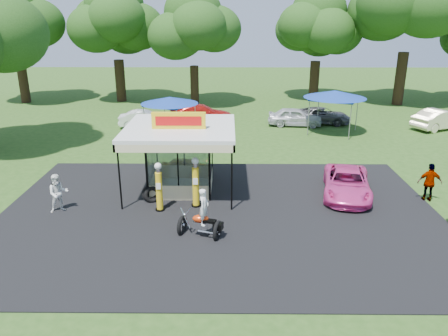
% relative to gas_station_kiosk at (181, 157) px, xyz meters
% --- Properties ---
extents(ground, '(120.00, 120.00, 0.00)m').
position_rel_gas_station_kiosk_xyz_m(ground, '(2.00, -4.99, -1.78)').
color(ground, '#264917').
rests_on(ground, ground).
extents(asphalt_apron, '(20.00, 14.00, 0.04)m').
position_rel_gas_station_kiosk_xyz_m(asphalt_apron, '(2.00, -2.99, -1.76)').
color(asphalt_apron, black).
rests_on(asphalt_apron, ground).
extents(gas_station_kiosk, '(5.40, 5.40, 4.18)m').
position_rel_gas_station_kiosk_xyz_m(gas_station_kiosk, '(0.00, 0.00, 0.00)').
color(gas_station_kiosk, white).
rests_on(gas_station_kiosk, ground).
extents(gas_pump_left, '(0.44, 0.44, 2.35)m').
position_rel_gas_station_kiosk_xyz_m(gas_pump_left, '(-0.76, -2.63, -0.66)').
color(gas_pump_left, black).
rests_on(gas_pump_left, ground).
extents(gas_pump_right, '(0.46, 0.46, 2.45)m').
position_rel_gas_station_kiosk_xyz_m(gas_pump_right, '(0.88, -2.15, -0.61)').
color(gas_pump_right, black).
rests_on(gas_pump_right, ground).
extents(motorcycle, '(1.93, 1.32, 2.19)m').
position_rel_gas_station_kiosk_xyz_m(motorcycle, '(1.35, -5.08, -0.93)').
color(motorcycle, black).
rests_on(motorcycle, ground).
extents(spare_tires, '(1.03, 0.83, 0.83)m').
position_rel_gas_station_kiosk_xyz_m(spare_tires, '(-1.34, -1.60, -1.38)').
color(spare_tires, black).
rests_on(spare_tires, ground).
extents(kiosk_car, '(2.82, 1.13, 0.96)m').
position_rel_gas_station_kiosk_xyz_m(kiosk_car, '(-0.00, 2.21, -1.30)').
color(kiosk_car, gold).
rests_on(kiosk_car, ground).
extents(pink_sedan, '(3.13, 5.13, 1.33)m').
position_rel_gas_station_kiosk_xyz_m(pink_sedan, '(8.30, -0.74, -1.12)').
color(pink_sedan, '#E93F99').
rests_on(pink_sedan, ground).
extents(spectator_west, '(1.10, 1.01, 1.82)m').
position_rel_gas_station_kiosk_xyz_m(spectator_west, '(-5.36, -2.75, -0.87)').
color(spectator_west, white).
rests_on(spectator_west, ground).
extents(spectator_east_b, '(1.18, 0.63, 1.91)m').
position_rel_gas_station_kiosk_xyz_m(spectator_east_b, '(12.11, -1.36, -0.83)').
color(spectator_east_b, gray).
rests_on(spectator_east_b, ground).
extents(bg_car_a, '(4.20, 1.78, 1.35)m').
position_rel_gas_station_kiosk_xyz_m(bg_car_a, '(-4.29, 13.17, -1.11)').
color(bg_car_a, white).
rests_on(bg_car_a, ground).
extents(bg_car_b, '(5.39, 2.51, 1.53)m').
position_rel_gas_station_kiosk_xyz_m(bg_car_b, '(0.15, 14.69, -1.02)').
color(bg_car_b, '#B1130D').
rests_on(bg_car_b, ground).
extents(bg_car_c, '(4.48, 2.17, 1.48)m').
position_rel_gas_station_kiosk_xyz_m(bg_car_c, '(7.81, 13.74, -1.05)').
color(bg_car_c, silver).
rests_on(bg_car_c, ground).
extents(bg_car_d, '(5.06, 3.44, 1.29)m').
position_rel_gas_station_kiosk_xyz_m(bg_car_d, '(10.22, 14.69, -1.14)').
color(bg_car_d, '#525254').
rests_on(bg_car_d, ground).
extents(bg_car_e, '(5.08, 3.64, 1.59)m').
position_rel_gas_station_kiosk_xyz_m(bg_car_e, '(19.11, 12.78, -0.99)').
color(bg_car_e, '#F5E7BB').
rests_on(bg_car_e, ground).
extents(tent_west, '(4.19, 4.19, 2.93)m').
position_rel_gas_station_kiosk_xyz_m(tent_west, '(-1.90, 10.52, 0.87)').
color(tent_west, gray).
rests_on(tent_west, ground).
extents(tent_east, '(4.64, 4.64, 3.25)m').
position_rel_gas_station_kiosk_xyz_m(tent_east, '(10.35, 11.57, 1.15)').
color(tent_east, gray).
rests_on(tent_east, ground).
extents(oak_far_a, '(9.87, 9.87, 11.69)m').
position_rel_gas_station_kiosk_xyz_m(oak_far_a, '(-18.47, 23.53, 5.66)').
color(oak_far_a, black).
rests_on(oak_far_a, ground).
extents(oak_far_b, '(9.77, 9.77, 11.65)m').
position_rel_gas_station_kiosk_xyz_m(oak_far_b, '(-8.77, 24.32, 5.66)').
color(oak_far_b, black).
rests_on(oak_far_b, ground).
extents(oak_far_c, '(9.26, 9.26, 10.91)m').
position_rel_gas_station_kiosk_xyz_m(oak_far_c, '(-0.94, 22.20, 5.14)').
color(oak_far_c, black).
rests_on(oak_far_c, ground).
extents(oak_far_d, '(9.30, 9.30, 11.07)m').
position_rel_gas_station_kiosk_xyz_m(oak_far_d, '(11.43, 25.37, 5.27)').
color(oak_far_d, black).
rests_on(oak_far_d, ground).
extents(oak_far_e, '(11.96, 11.96, 14.23)m').
position_rel_gas_station_kiosk_xyz_m(oak_far_e, '(19.38, 22.68, 7.30)').
color(oak_far_e, black).
rests_on(oak_far_e, ground).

